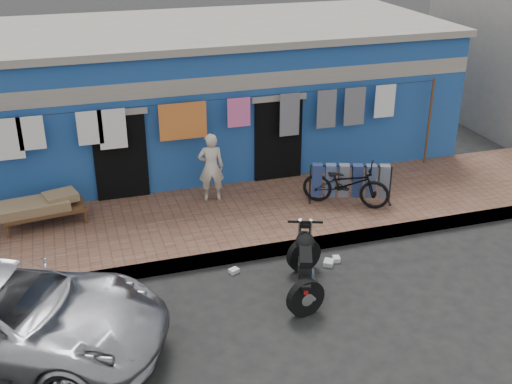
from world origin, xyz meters
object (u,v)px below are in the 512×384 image
at_px(bicycle, 346,179).
at_px(charpoy, 44,211).
at_px(motorcycle, 305,263).
at_px(seated_person, 211,167).
at_px(jeans_rack, 350,182).

relative_size(bicycle, charpoy, 1.03).
bearing_deg(charpoy, motorcycle, -39.54).
bearing_deg(seated_person, motorcycle, 111.04).
bearing_deg(bicycle, seated_person, 101.65).
relative_size(motorcycle, charpoy, 1.04).
distance_m(bicycle, charpoy, 6.10).
relative_size(seated_person, charpoy, 0.85).
distance_m(seated_person, charpoy, 3.44).
relative_size(motorcycle, jeans_rack, 1.01).
bearing_deg(bicycle, motorcycle, 176.92).
xyz_separation_m(charpoy, jeans_rack, (6.18, -0.83, 0.15)).
relative_size(charpoy, jeans_rack, 0.98).
xyz_separation_m(seated_person, jeans_rack, (2.77, -0.95, -0.32)).
relative_size(seated_person, jeans_rack, 0.83).
distance_m(motorcycle, charpoy, 5.37).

